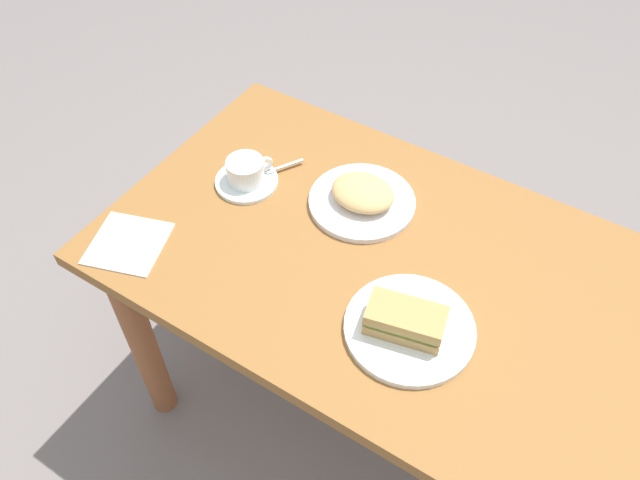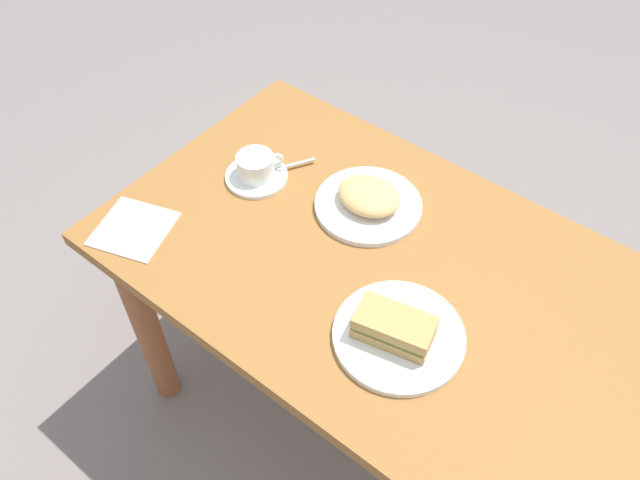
{
  "view_description": "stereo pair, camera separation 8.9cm",
  "coord_description": "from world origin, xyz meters",
  "views": [
    {
      "loc": [
        -0.31,
        0.77,
        1.72
      ],
      "look_at": [
        0.15,
        0.05,
        0.73
      ],
      "focal_mm": 35.93,
      "sensor_mm": 36.0,
      "label": 1
    },
    {
      "loc": [
        -0.38,
        0.72,
        1.72
      ],
      "look_at": [
        0.15,
        0.05,
        0.73
      ],
      "focal_mm": 35.93,
      "sensor_mm": 36.0,
      "label": 2
    }
  ],
  "objects": [
    {
      "name": "dining_table",
      "position": [
        0.0,
        0.0,
        0.58
      ],
      "size": [
        1.21,
        0.71,
        0.7
      ],
      "color": "brown",
      "rests_on": "ground_plane"
    },
    {
      "name": "spoon",
      "position": [
        0.36,
        -0.1,
        0.71
      ],
      "size": [
        0.06,
        0.09,
        0.01
      ],
      "color": "silver",
      "rests_on": "coffee_saucer"
    },
    {
      "name": "side_food_pile",
      "position": [
        0.14,
        -0.11,
        0.74
      ],
      "size": [
        0.14,
        0.12,
        0.04
      ],
      "primitive_type": "ellipsoid",
      "color": "tan",
      "rests_on": "side_plate"
    },
    {
      "name": "side_plate",
      "position": [
        0.14,
        -0.11,
        0.71
      ],
      "size": [
        0.24,
        0.24,
        0.01
      ],
      "primitive_type": "cylinder",
      "color": "white",
      "rests_on": "dining_table"
    },
    {
      "name": "napkin",
      "position": [
        0.5,
        0.25,
        0.7
      ],
      "size": [
        0.19,
        0.19,
        0.0
      ],
      "primitive_type": "cube",
      "rotation": [
        0.0,
        0.0,
        0.32
      ],
      "color": "white",
      "rests_on": "dining_table"
    },
    {
      "name": "coffee_saucer",
      "position": [
        0.39,
        -0.03,
        0.71
      ],
      "size": [
        0.14,
        0.14,
        0.01
      ],
      "primitive_type": "cylinder",
      "color": "white",
      "rests_on": "dining_table"
    },
    {
      "name": "ground_plane",
      "position": [
        0.0,
        0.0,
        0.0
      ],
      "size": [
        6.0,
        6.0,
        0.0
      ],
      "primitive_type": "plane",
      "color": "slate"
    },
    {
      "name": "sandwich_front",
      "position": [
        -0.09,
        0.14,
        0.74
      ],
      "size": [
        0.16,
        0.11,
        0.06
      ],
      "color": "tan",
      "rests_on": "sandwich_plate"
    },
    {
      "name": "coffee_cup",
      "position": [
        0.39,
        -0.03,
        0.74
      ],
      "size": [
        0.09,
        0.1,
        0.05
      ],
      "color": "white",
      "rests_on": "coffee_saucer"
    },
    {
      "name": "sandwich_plate",
      "position": [
        -0.1,
        0.13,
        0.71
      ],
      "size": [
        0.25,
        0.25,
        0.01
      ],
      "primitive_type": "cylinder",
      "color": "white",
      "rests_on": "dining_table"
    }
  ]
}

